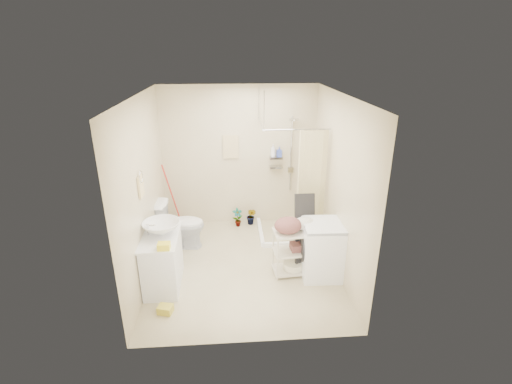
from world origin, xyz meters
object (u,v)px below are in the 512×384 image
Objects in this scene: toilet at (180,224)px; washing_machine at (322,249)px; laundry_rack at (294,248)px; vanity at (163,261)px.

toilet is 2.40m from washing_machine.
laundry_rack is at bearing -112.78° from toilet.
laundry_rack reaches higher than toilet.
laundry_rack is (1.78, -0.93, 0.01)m from toilet.
washing_machine reaches higher than laundry_rack.
laundry_rack reaches higher than vanity.
washing_machine is (2.18, -1.01, 0.01)m from toilet.
toilet is at bearing 82.97° from vanity.
washing_machine reaches higher than toilet.
toilet is at bearing 147.08° from laundry_rack.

